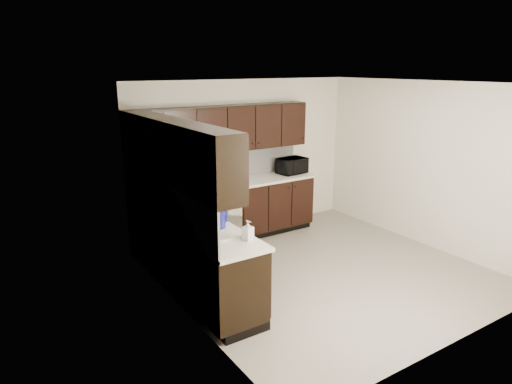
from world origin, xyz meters
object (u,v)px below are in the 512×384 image
Objects in this scene: toaster_oven at (178,182)px; storage_bin at (170,196)px; blue_pitcher at (218,218)px; sink at (210,235)px; microwave at (292,166)px.

toaster_oven is 0.71× the size of storage_bin.
blue_pitcher is at bearing -87.50° from storage_bin.
sink reaches higher than storage_bin.
microwave is at bearing 15.54° from toaster_oven.
blue_pitcher is at bearing -150.73° from microwave.
toaster_oven is at bearing 170.55° from microwave.
sink is at bearing 152.47° from blue_pitcher.
storage_bin is (-0.37, -0.56, -0.01)m from toaster_oven.
microwave is 2.90m from blue_pitcher.
sink is 1.84m from toaster_oven.
toaster_oven is 0.67m from storage_bin.
microwave reaches higher than storage_bin.
sink is 1.65× the size of storage_bin.
blue_pitcher reaches higher than toaster_oven.
microwave is (2.43, 1.69, 0.19)m from sink.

